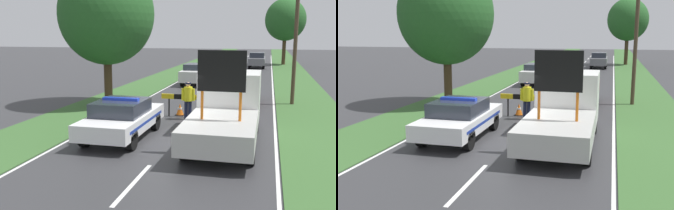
% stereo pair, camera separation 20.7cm
% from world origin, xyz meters
% --- Properties ---
extents(ground_plane, '(160.00, 160.00, 0.00)m').
position_xyz_m(ground_plane, '(0.00, 0.00, 0.00)').
color(ground_plane, '#333335').
extents(lane_markings, '(7.28, 72.87, 0.01)m').
position_xyz_m(lane_markings, '(0.00, 18.33, 0.00)').
color(lane_markings, silver).
rests_on(lane_markings, ground).
extents(grass_verge_left, '(3.20, 120.00, 0.03)m').
position_xyz_m(grass_verge_left, '(-5.29, 20.00, 0.01)').
color(grass_verge_left, '#38602D').
rests_on(grass_verge_left, ground).
extents(grass_verge_right, '(3.20, 120.00, 0.03)m').
position_xyz_m(grass_verge_right, '(5.29, 20.00, 0.01)').
color(grass_verge_right, '#38602D').
rests_on(grass_verge_right, ground).
extents(police_car, '(1.91, 4.64, 1.51)m').
position_xyz_m(police_car, '(-1.84, 0.10, 0.74)').
color(police_car, white).
rests_on(police_car, ground).
extents(work_truck, '(2.22, 6.13, 3.27)m').
position_xyz_m(work_truck, '(1.84, 0.82, 1.12)').
color(work_truck, white).
rests_on(work_truck, ground).
extents(road_barrier, '(3.55, 0.08, 1.03)m').
position_xyz_m(road_barrier, '(0.29, 4.19, 0.87)').
color(road_barrier, black).
rests_on(road_barrier, ground).
extents(police_officer, '(0.60, 0.38, 1.66)m').
position_xyz_m(police_officer, '(-0.15, 3.73, 0.99)').
color(police_officer, '#191E38').
rests_on(police_officer, ground).
extents(pedestrian_civilian, '(0.57, 0.36, 1.59)m').
position_xyz_m(pedestrian_civilian, '(0.78, 3.87, 0.93)').
color(pedestrian_civilian, brown).
rests_on(pedestrian_civilian, ground).
extents(traffic_cone_near_police, '(0.40, 0.40, 0.56)m').
position_xyz_m(traffic_cone_near_police, '(-0.68, 4.48, 0.27)').
color(traffic_cone_near_police, black).
rests_on(traffic_cone_near_police, ground).
extents(traffic_cone_centre_front, '(0.50, 0.50, 0.69)m').
position_xyz_m(traffic_cone_centre_front, '(1.36, 4.55, 0.34)').
color(traffic_cone_centre_front, black).
rests_on(traffic_cone_centre_front, ground).
extents(traffic_cone_near_truck, '(0.49, 0.49, 0.68)m').
position_xyz_m(traffic_cone_near_truck, '(2.34, 4.13, 0.34)').
color(traffic_cone_near_truck, black).
rests_on(traffic_cone_near_truck, ground).
extents(traffic_cone_behind_barrier, '(0.46, 0.46, 0.63)m').
position_xyz_m(traffic_cone_behind_barrier, '(-2.98, 3.22, 0.31)').
color(traffic_cone_behind_barrier, black).
rests_on(traffic_cone_behind_barrier, ground).
extents(queued_car_wagon_maroon, '(1.73, 4.34, 1.52)m').
position_xyz_m(queued_car_wagon_maroon, '(1.89, 8.68, 0.80)').
color(queued_car_wagon_maroon, maroon).
rests_on(queued_car_wagon_maroon, ground).
extents(queued_car_van_white, '(1.77, 4.54, 1.53)m').
position_xyz_m(queued_car_van_white, '(-1.93, 15.67, 0.80)').
color(queued_car_van_white, silver).
rests_on(queued_car_van_white, ground).
extents(queued_car_hatch_blue, '(1.73, 4.70, 1.51)m').
position_xyz_m(queued_car_hatch_blue, '(-1.83, 23.22, 0.79)').
color(queued_car_hatch_blue, navy).
rests_on(queued_car_hatch_blue, ground).
extents(queued_car_suv_grey, '(1.70, 4.60, 1.67)m').
position_xyz_m(queued_car_suv_grey, '(2.00, 30.86, 0.87)').
color(queued_car_suv_grey, slate).
rests_on(queued_car_suv_grey, ground).
extents(roadside_tree_near_left, '(4.93, 4.93, 7.32)m').
position_xyz_m(roadside_tree_near_left, '(-4.96, 6.21, 4.71)').
color(roadside_tree_near_left, '#42301E').
rests_on(roadside_tree_near_left, ground).
extents(roadside_tree_near_right, '(4.68, 4.68, 7.73)m').
position_xyz_m(roadside_tree_near_right, '(4.93, 35.87, 5.25)').
color(roadside_tree_near_right, '#42301E').
rests_on(roadside_tree_near_right, ground).
extents(utility_pole, '(1.20, 0.20, 8.87)m').
position_xyz_m(utility_pole, '(4.53, 8.65, 4.55)').
color(utility_pole, '#473828').
rests_on(utility_pole, ground).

